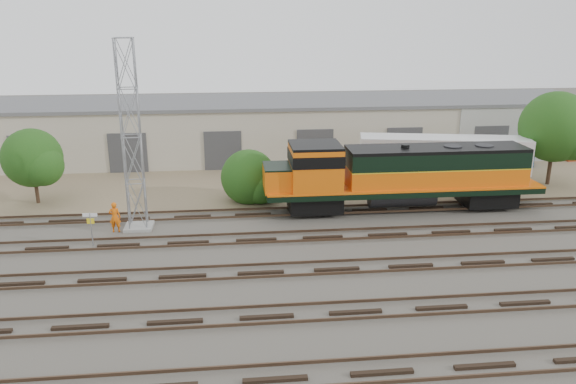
{
  "coord_description": "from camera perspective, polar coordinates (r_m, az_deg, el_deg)",
  "views": [
    {
      "loc": [
        -5.37,
        -29.46,
        12.78
      ],
      "look_at": [
        -1.84,
        4.0,
        2.2
      ],
      "focal_mm": 35.0,
      "sensor_mm": 36.0,
      "label": 1
    }
  ],
  "objects": [
    {
      "name": "dirt_strip",
      "position": [
        46.57,
        0.83,
        1.54
      ],
      "size": [
        80.0,
        16.0,
        0.02
      ],
      "primitive_type": "cube",
      "color": "#726047",
      "rests_on": "ground"
    },
    {
      "name": "tree_west",
      "position": [
        42.87,
        -24.33,
        3.0
      ],
      "size": [
        4.32,
        4.11,
        5.38
      ],
      "color": "#382619",
      "rests_on": "ground"
    },
    {
      "name": "sign_post",
      "position": [
        34.23,
        -19.41,
        -2.96
      ],
      "size": [
        0.83,
        0.08,
        2.03
      ],
      "color": "gray",
      "rests_on": "ground"
    },
    {
      "name": "worker",
      "position": [
        36.11,
        -17.18,
        -2.46
      ],
      "size": [
        0.71,
        0.47,
        1.94
      ],
      "primitive_type": "imported",
      "rotation": [
        0.0,
        0.0,
        3.13
      ],
      "color": "#E4600C",
      "rests_on": "ground"
    },
    {
      "name": "tree_east",
      "position": [
        48.11,
        25.92,
        5.77
      ],
      "size": [
        5.71,
        5.44,
        7.34
      ],
      "color": "#382619",
      "rests_on": "ground"
    },
    {
      "name": "tracks",
      "position": [
        29.84,
        4.98,
        -7.81
      ],
      "size": [
        80.0,
        20.4,
        0.28
      ],
      "color": "black",
      "rests_on": "ground"
    },
    {
      "name": "tree_mid",
      "position": [
        40.12,
        -3.71,
        1.32
      ],
      "size": [
        4.19,
        3.99,
        3.99
      ],
      "color": "#382619",
      "rests_on": "ground"
    },
    {
      "name": "warehouse",
      "position": [
        53.68,
        -0.12,
        6.58
      ],
      "size": [
        58.4,
        10.4,
        5.3
      ],
      "color": "#B8AE99",
      "rests_on": "ground"
    },
    {
      "name": "signal_tower",
      "position": [
        35.13,
        -15.59,
        5.09
      ],
      "size": [
        1.71,
        1.71,
        11.6
      ],
      "rotation": [
        0.0,
        0.0,
        0.08
      ],
      "color": "gray",
      "rests_on": "ground"
    },
    {
      "name": "locomotive",
      "position": [
        38.59,
        11.18,
        1.77
      ],
      "size": [
        18.8,
        3.3,
        4.52
      ],
      "color": "black",
      "rests_on": "tracks"
    },
    {
      "name": "ground",
      "position": [
        32.56,
        3.98,
        -5.7
      ],
      "size": [
        140.0,
        140.0,
        0.0
      ],
      "primitive_type": "plane",
      "color": "#47423A",
      "rests_on": "ground"
    },
    {
      "name": "semi_trailer",
      "position": [
        45.11,
        15.86,
        3.57
      ],
      "size": [
        13.0,
        4.96,
        3.92
      ],
      "rotation": [
        0.0,
        0.0,
        -0.19
      ],
      "color": "silver",
      "rests_on": "ground"
    },
    {
      "name": "dumpster_blue",
      "position": [
        54.29,
        22.85,
        3.27
      ],
      "size": [
        2.07,
        2.02,
        1.5
      ],
      "primitive_type": "cube",
      "rotation": [
        0.0,
        0.0,
        -0.41
      ],
      "color": "#14478E",
      "rests_on": "ground"
    },
    {
      "name": "dumpster_red",
      "position": [
        58.3,
        26.78,
        3.61
      ],
      "size": [
        1.73,
        1.65,
        1.4
      ],
      "primitive_type": "cube",
      "rotation": [
        0.0,
        0.0,
        0.18
      ],
      "color": "maroon",
      "rests_on": "ground"
    }
  ]
}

